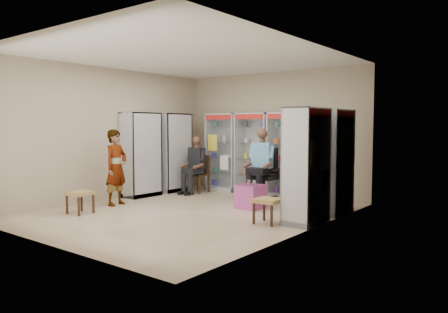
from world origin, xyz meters
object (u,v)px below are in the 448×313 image
Objects in this scene: cabinet_left_near at (141,155)px; wooden_chair at (199,174)px; seated_shopkeeper at (262,167)px; standing_man at (116,167)px; cabinet_left_far at (174,152)px; woven_stool_a at (268,211)px; woven_stool_b at (80,203)px; cabinet_right_near at (307,166)px; cabinet_right_far at (333,162)px; office_chair at (264,174)px; pink_trunk at (251,197)px; cabinet_back_right at (288,155)px; cabinet_back_left at (224,152)px; cabinet_back_mid at (254,153)px.

wooden_chair is at bearing 152.39° from cabinet_left_near.
standing_man is at bearing -141.21° from seated_shopkeeper.
cabinet_left_far is at bearing 1.74° from standing_man.
seated_shopkeeper is 3.51× the size of woven_stool_a.
woven_stool_b is 1.19m from standing_man.
cabinet_right_near is 4.60× the size of woven_stool_a.
cabinet_right_near is at bearing 40.34° from woven_stool_a.
cabinet_right_near is 1.03m from woven_stool_a.
cabinet_right_near is 4.67× the size of woven_stool_b.
cabinet_right_far is 1.87m from office_chair.
standing_man is (-3.49, -0.47, 0.59)m from woven_stool_a.
cabinet_back_right is at bearing 93.39° from pink_trunk.
cabinet_back_left is 4.60× the size of woven_stool_a.
woven_stool_b is at bearing -117.74° from cabinet_back_right.
wooden_chair is 2.01m from seated_shopkeeper.
cabinet_back_mid is 1.00× the size of cabinet_back_right.
cabinet_right_near is at bearing -40.84° from cabinet_back_mid.
woven_stool_b is (-2.18, -4.15, -0.79)m from cabinet_back_right.
cabinet_left_far reaches higher than pink_trunk.
seated_shopkeeper is (-1.80, 0.29, -0.24)m from cabinet_right_far.
cabinet_right_near is at bearing -53.84° from cabinet_back_right.
cabinet_left_near reaches higher than standing_man.
cabinet_back_left is 1.32m from cabinet_left_far.
cabinet_right_near is 4.46m from cabinet_left_near.
cabinet_left_near is at bearing -163.33° from seated_shopkeeper.
cabinet_back_right is at bearing 55.27° from cabinet_right_far.
cabinet_back_right is 0.90m from office_chair.
cabinet_back_left is 1.00× the size of cabinet_right_far.
cabinet_back_right is at bearing 36.16° from cabinet_right_near.
wooden_chair is at bearing 170.89° from office_chair.
office_chair is (2.66, 0.14, -0.40)m from cabinet_left_far.
cabinet_left_far reaches higher than woven_stool_a.
cabinet_back_left is at bearing 57.72° from cabinet_right_near.
cabinet_back_mid is 2.10m from cabinet_left_far.
office_chair is 1.00m from pink_trunk.
woven_stool_b is (-3.81, -1.92, -0.79)m from cabinet_right_near.
cabinet_left_near reaches higher than woven_stool_b.
cabinet_back_left is 1.90m from cabinet_back_right.
cabinet_left_near is (-4.46, 0.20, 0.00)m from cabinet_right_near.
cabinet_back_left and cabinet_left_far have the same top height.
cabinet_right_far is 4.00× the size of pink_trunk.
office_chair is 2.39× the size of pink_trunk.
cabinet_back_mid and cabinet_back_right have the same top height.
cabinet_back_mid is 3.46m from woven_stool_a.
cabinet_right_far is at bearing -18.18° from office_chair.
standing_man is (0.47, -1.10, -0.20)m from cabinet_left_near.
pink_trunk is at bearing -80.03° from seated_shopkeeper.
cabinet_left_near is (-4.46, -0.90, 0.00)m from cabinet_right_far.
seated_shopkeeper is at bearing 107.39° from pink_trunk.
wooden_chair is (-3.78, 0.40, -0.53)m from cabinet_right_far.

